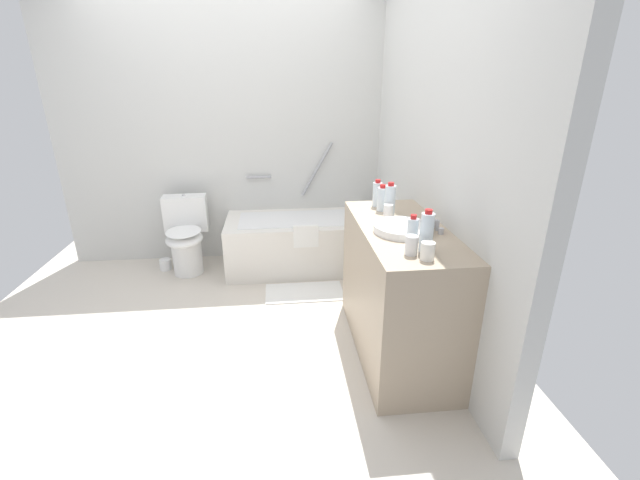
{
  "coord_description": "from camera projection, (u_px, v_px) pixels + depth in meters",
  "views": [
    {
      "loc": [
        0.4,
        -2.85,
        1.74
      ],
      "look_at": [
        0.71,
        0.1,
        0.58
      ],
      "focal_mm": 23.48,
      "sensor_mm": 36.0,
      "label": 1
    }
  ],
  "objects": [
    {
      "name": "ground_plane",
      "position": [
        230.0,
        318.0,
        3.24
      ],
      "size": [
        3.85,
        3.85,
        0.0
      ],
      "primitive_type": "plane",
      "color": "beige"
    },
    {
      "name": "wall_back_tiled",
      "position": [
        232.0,
        131.0,
        3.98
      ],
      "size": [
        3.25,
        0.1,
        2.53
      ],
      "primitive_type": "cube",
      "color": "silver",
      "rests_on": "ground_plane"
    },
    {
      "name": "wall_right_mirror",
      "position": [
        429.0,
        150.0,
        2.92
      ],
      "size": [
        0.1,
        2.9,
        2.53
      ],
      "primitive_type": "cube",
      "color": "silver",
      "rests_on": "ground_plane"
    },
    {
      "name": "bathtub",
      "position": [
        302.0,
        241.0,
        4.04
      ],
      "size": [
        1.42,
        0.7,
        1.16
      ],
      "color": "silver",
      "rests_on": "ground_plane"
    },
    {
      "name": "toilet",
      "position": [
        186.0,
        236.0,
        3.92
      ],
      "size": [
        0.41,
        0.55,
        0.71
      ],
      "rotation": [
        0.0,
        0.0,
        -1.51
      ],
      "color": "white",
      "rests_on": "ground_plane"
    },
    {
      "name": "vanity_counter",
      "position": [
        398.0,
        291.0,
        2.73
      ],
      "size": [
        0.52,
        1.21,
        0.88
      ],
      "primitive_type": "cube",
      "color": "tan",
      "rests_on": "ground_plane"
    },
    {
      "name": "sink_basin",
      "position": [
        403.0,
        228.0,
        2.48
      ],
      "size": [
        0.35,
        0.35,
        0.04
      ],
      "primitive_type": "cylinder",
      "color": "white",
      "rests_on": "vanity_counter"
    },
    {
      "name": "sink_faucet",
      "position": [
        435.0,
        226.0,
        2.5
      ],
      "size": [
        0.12,
        0.15,
        0.07
      ],
      "color": "#AAAAB0",
      "rests_on": "vanity_counter"
    },
    {
      "name": "water_bottle_0",
      "position": [
        382.0,
        199.0,
        2.86
      ],
      "size": [
        0.07,
        0.07,
        0.18
      ],
      "color": "silver",
      "rests_on": "vanity_counter"
    },
    {
      "name": "water_bottle_1",
      "position": [
        390.0,
        200.0,
        2.76
      ],
      "size": [
        0.07,
        0.07,
        0.22
      ],
      "color": "silver",
      "rests_on": "vanity_counter"
    },
    {
      "name": "water_bottle_2",
      "position": [
        427.0,
        232.0,
        2.17
      ],
      "size": [
        0.07,
        0.07,
        0.23
      ],
      "color": "silver",
      "rests_on": "vanity_counter"
    },
    {
      "name": "water_bottle_3",
      "position": [
        377.0,
        194.0,
        2.96
      ],
      "size": [
        0.07,
        0.07,
        0.19
      ],
      "color": "silver",
      "rests_on": "vanity_counter"
    },
    {
      "name": "water_bottle_4",
      "position": [
        412.0,
        232.0,
        2.24
      ],
      "size": [
        0.06,
        0.06,
        0.18
      ],
      "color": "silver",
      "rests_on": "vanity_counter"
    },
    {
      "name": "drinking_glass_0",
      "position": [
        428.0,
        251.0,
        2.1
      ],
      "size": [
        0.07,
        0.07,
        0.09
      ],
      "primitive_type": "cylinder",
      "color": "white",
      "rests_on": "vanity_counter"
    },
    {
      "name": "drinking_glass_1",
      "position": [
        388.0,
        212.0,
        2.71
      ],
      "size": [
        0.06,
        0.06,
        0.1
      ],
      "primitive_type": "cylinder",
      "color": "white",
      "rests_on": "vanity_counter"
    },
    {
      "name": "drinking_glass_2",
      "position": [
        411.0,
        245.0,
        2.15
      ],
      "size": [
        0.07,
        0.07,
        0.1
      ],
      "primitive_type": "cylinder",
      "color": "white",
      "rests_on": "vanity_counter"
    },
    {
      "name": "bath_mat",
      "position": [
        304.0,
        292.0,
        3.61
      ],
      "size": [
        0.67,
        0.35,
        0.01
      ],
      "primitive_type": "cube",
      "color": "white",
      "rests_on": "ground_plane"
    },
    {
      "name": "toilet_paper_roll",
      "position": [
        166.0,
        264.0,
        4.04
      ],
      "size": [
        0.11,
        0.11,
        0.1
      ],
      "primitive_type": "cylinder",
      "color": "white",
      "rests_on": "ground_plane"
    }
  ]
}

